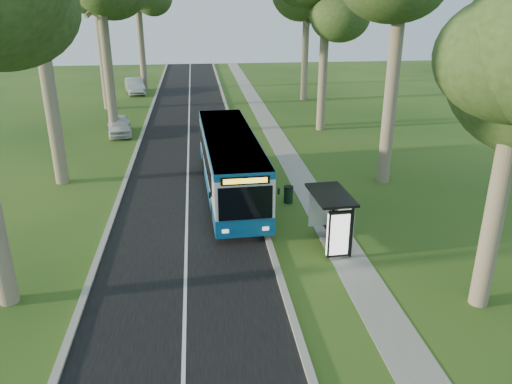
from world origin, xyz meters
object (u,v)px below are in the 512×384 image
Objects in this scene: bus at (230,164)px; bus_stop_sign at (270,197)px; car_silver at (135,86)px; bus_shelter at (336,213)px; litter_bin at (288,194)px; car_white at (119,125)px.

bus_stop_sign is (1.50, -4.22, -0.25)m from bus.
bus_shelter is at bearing -84.54° from car_silver.
bus reaches higher than bus_shelter.
litter_bin is at bearing 70.73° from bus_stop_sign.
bus reaches higher than car_silver.
bus_shelter is 5.37m from litter_bin.
bus_shelter is 38.98m from car_silver.
bus is 3.49m from litter_bin.
bus is 15.08m from car_white.
litter_bin is (1.32, 2.57, -0.96)m from bus_stop_sign.
car_white is (-8.97, 17.29, -0.69)m from bus_stop_sign.
bus_stop_sign reaches higher than car_silver.
bus_stop_sign is 35.85m from car_silver.
car_silver is at bearing 104.84° from bus_shelter.
litter_bin is 0.21× the size of car_white.
bus is 4.48m from bus_stop_sign.
bus_shelter is (3.80, -6.79, -0.02)m from bus.
litter_bin is 17.96m from car_white.
car_silver reaches higher than litter_bin.
car_white is at bearing 116.63° from bus_shelter.
bus_stop_sign is 0.80× the size of bus_shelter.
bus_stop_sign is at bearing -72.42° from bus.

